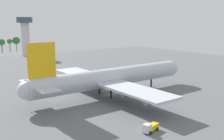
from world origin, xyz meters
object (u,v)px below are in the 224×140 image
at_px(cargo_airplane, 111,78).
at_px(safety_cone_nose, 174,84).
at_px(safety_cone_tail, 32,112).
at_px(control_tower, 25,32).
at_px(pushback_tractor, 150,127).
at_px(cargo_loader, 82,73).

bearing_deg(cargo_airplane, safety_cone_nose, -5.49).
xyz_separation_m(cargo_airplane, safety_cone_tail, (-31.38, -2.15, -6.20)).
xyz_separation_m(cargo_airplane, control_tower, (13.47, 131.58, 12.10)).
xyz_separation_m(safety_cone_tail, control_tower, (44.85, 133.73, 18.30)).
bearing_deg(pushback_tractor, safety_cone_nose, 34.16).
distance_m(pushback_tractor, safety_cone_tail, 36.35).
height_order(pushback_tractor, cargo_loader, pushback_tractor).
distance_m(pushback_tractor, control_tower, 167.88).
relative_size(cargo_airplane, safety_cone_nose, 107.95).
bearing_deg(safety_cone_tail, safety_cone_nose, -0.83).
xyz_separation_m(cargo_airplane, cargo_loader, (10.27, 39.60, -5.33)).
relative_size(cargo_loader, safety_cone_tail, 7.00).
relative_size(pushback_tractor, safety_cone_tail, 8.58).
bearing_deg(control_tower, safety_cone_tail, -108.54).
relative_size(safety_cone_tail, control_tower, 0.02).
bearing_deg(cargo_loader, cargo_airplane, -104.54).
bearing_deg(safety_cone_nose, safety_cone_tail, 179.17).
xyz_separation_m(cargo_loader, safety_cone_nose, (21.61, -42.66, -0.86)).
bearing_deg(safety_cone_nose, cargo_loader, 116.87).
bearing_deg(pushback_tractor, safety_cone_tail, 120.90).
bearing_deg(cargo_airplane, cargo_loader, 75.46).
xyz_separation_m(cargo_airplane, pushback_tractor, (-12.72, -33.33, -5.33)).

